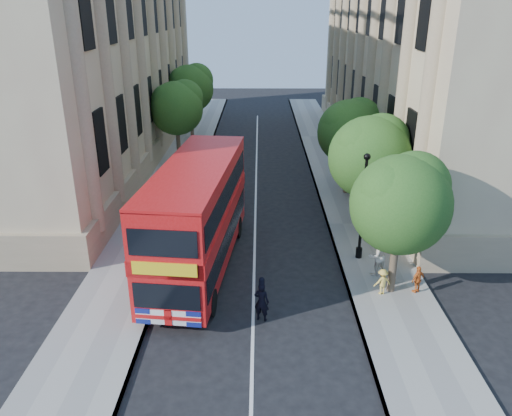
{
  "coord_description": "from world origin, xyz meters",
  "views": [
    {
      "loc": [
        0.23,
        -15.32,
        11.29
      ],
      "look_at": [
        0.07,
        6.88,
        2.3
      ],
      "focal_mm": 35.0,
      "sensor_mm": 36.0,
      "label": 1
    }
  ],
  "objects_px": {
    "lamp_post": "(362,211)",
    "double_decker_bus": "(198,214)",
    "box_van": "(209,187)",
    "woman_pedestrian": "(377,256)",
    "police_constable": "(262,302)"
  },
  "relations": [
    {
      "from": "lamp_post",
      "to": "box_van",
      "type": "distance_m",
      "value": 10.58
    },
    {
      "from": "lamp_post",
      "to": "police_constable",
      "type": "distance_m",
      "value": 7.05
    },
    {
      "from": "box_van",
      "to": "double_decker_bus",
      "type": "bearing_deg",
      "value": -92.35
    },
    {
      "from": "lamp_post",
      "to": "box_van",
      "type": "bearing_deg",
      "value": 138.21
    },
    {
      "from": "box_van",
      "to": "woman_pedestrian",
      "type": "xyz_separation_m",
      "value": [
        8.29,
        -8.6,
        -0.17
      ]
    },
    {
      "from": "lamp_post",
      "to": "double_decker_bus",
      "type": "distance_m",
      "value": 7.57
    },
    {
      "from": "police_constable",
      "to": "box_van",
      "type": "bearing_deg",
      "value": -56.92
    },
    {
      "from": "box_van",
      "to": "police_constable",
      "type": "relative_size",
      "value": 2.76
    },
    {
      "from": "double_decker_bus",
      "to": "police_constable",
      "type": "relative_size",
      "value": 6.67
    },
    {
      "from": "lamp_post",
      "to": "double_decker_bus",
      "type": "bearing_deg",
      "value": -173.49
    },
    {
      "from": "lamp_post",
      "to": "woman_pedestrian",
      "type": "height_order",
      "value": "lamp_post"
    },
    {
      "from": "box_van",
      "to": "woman_pedestrian",
      "type": "bearing_deg",
      "value": -50.65
    },
    {
      "from": "police_constable",
      "to": "woman_pedestrian",
      "type": "xyz_separation_m",
      "value": [
        5.13,
        3.4,
        0.23
      ]
    },
    {
      "from": "box_van",
      "to": "woman_pedestrian",
      "type": "relative_size",
      "value": 2.42
    },
    {
      "from": "lamp_post",
      "to": "box_van",
      "type": "xyz_separation_m",
      "value": [
        -7.83,
        7.0,
        -1.3
      ]
    }
  ]
}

